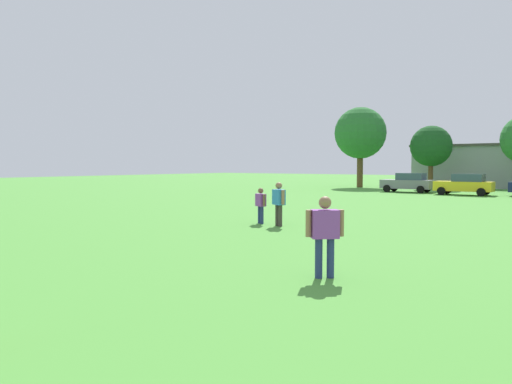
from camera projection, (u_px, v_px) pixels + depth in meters
The scene contains 9 objects.
ground_plane at pixel (423, 207), 28.00m from camera, with size 160.00×160.00×0.00m, color #4C9338.
adult_bystander at pixel (325, 230), 10.42m from camera, with size 0.66×0.62×1.76m.
bystander_near_trees at pixel (261, 202), 20.01m from camera, with size 0.64×0.46×1.47m.
bystander_midfield at pixel (279, 200), 19.19m from camera, with size 0.73×0.56×1.73m.
parked_car_gray_0 at pixel (408, 182), 42.46m from camera, with size 4.30×2.02×1.68m.
parked_car_yellow_1 at pixel (465, 184), 38.54m from camera, with size 4.30×2.02×1.68m.
tree_far_left at pixel (360, 133), 51.55m from camera, with size 5.43×5.43×8.46m.
tree_left at pixel (431, 146), 47.81m from camera, with size 3.99×3.99×6.22m.
house_left at pixel (479, 166), 52.77m from camera, with size 12.33×9.09×4.52m.
Camera 1 is at (8.34, 1.68, 2.44)m, focal length 34.22 mm.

